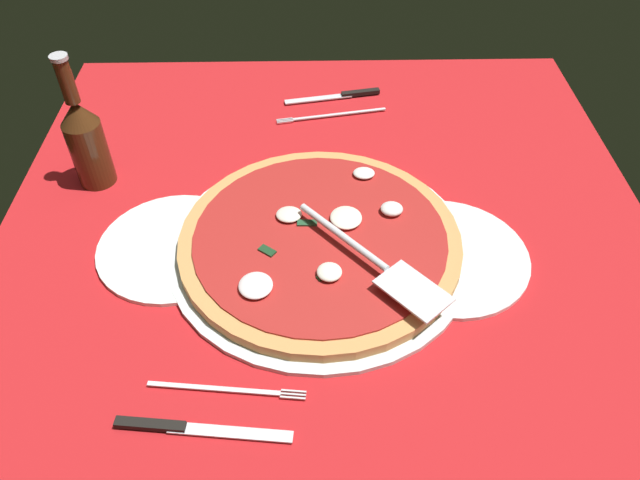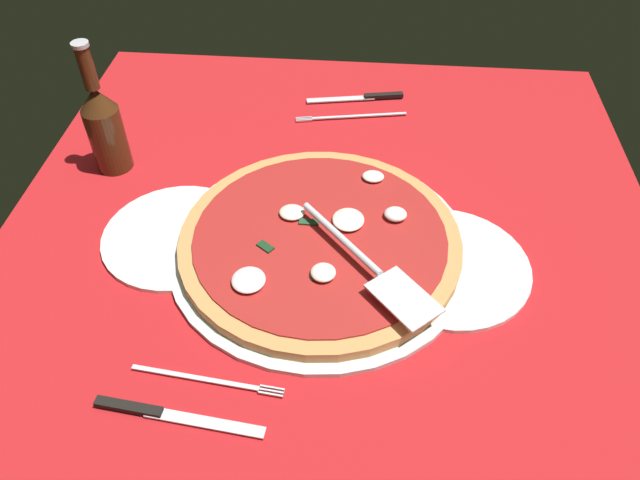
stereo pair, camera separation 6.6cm
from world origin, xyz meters
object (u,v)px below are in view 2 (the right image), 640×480
object	(u,v)px
dinner_plate_right	(178,236)
beer_bottle	(104,126)
dinner_plate_left	(447,266)
place_setting_near	(358,108)
pizza	(320,240)
pizza_server	(370,265)
place_setting_far	(186,400)

from	to	relation	value
dinner_plate_right	beer_bottle	world-z (taller)	beer_bottle
beer_bottle	dinner_plate_left	bearing A→B (deg)	161.07
dinner_plate_right	place_setting_near	bearing A→B (deg)	-124.17
pizza	pizza_server	size ratio (longest dim) A/B	1.87
dinner_plate_right	place_setting_far	xyz separation A→B (cm)	(-7.80, 26.57, -0.14)
dinner_plate_left	place_setting_far	bearing A→B (deg)	36.91
pizza_server	place_setting_near	size ratio (longest dim) A/B	0.99
dinner_plate_left	dinner_plate_right	world-z (taller)	same
dinner_plate_left	place_setting_near	bearing A→B (deg)	-70.11
dinner_plate_right	beer_bottle	xyz separation A→B (cm)	(14.74, -15.96, 7.83)
dinner_plate_right	pizza	size ratio (longest dim) A/B	0.55
beer_bottle	dinner_plate_right	bearing A→B (deg)	132.73
dinner_plate_left	pizza_server	distance (cm)	12.75
dinner_plate_right	pizza	bearing A→B (deg)	178.53
beer_bottle	pizza	bearing A→B (deg)	155.41
pizza_server	beer_bottle	distance (cm)	49.31
dinner_plate_right	place_setting_far	size ratio (longest dim) A/B	1.03
place_setting_far	beer_bottle	size ratio (longest dim) A/B	0.96
place_setting_near	dinner_plate_right	bearing A→B (deg)	45.25
dinner_plate_left	place_setting_far	world-z (taller)	place_setting_far
dinner_plate_right	place_setting_near	size ratio (longest dim) A/B	1.01
dinner_plate_right	pizza_server	distance (cm)	29.78
dinner_plate_left	beer_bottle	world-z (taller)	beer_bottle
dinner_plate_left	pizza_server	size ratio (longest dim) A/B	1.07
place_setting_near	beer_bottle	world-z (taller)	beer_bottle
pizza_server	place_setting_near	xyz separation A→B (cm)	(3.34, -44.52, -4.38)
place_setting_near	place_setting_far	xyz separation A→B (cm)	(17.41, 63.70, 0.01)
pizza	place_setting_far	world-z (taller)	pizza
dinner_plate_right	place_setting_far	distance (cm)	27.69
beer_bottle	place_setting_far	bearing A→B (deg)	117.92
pizza_server	place_setting_near	bearing A→B (deg)	142.87
dinner_plate_right	place_setting_near	xyz separation A→B (cm)	(-25.20, -37.13, -0.15)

